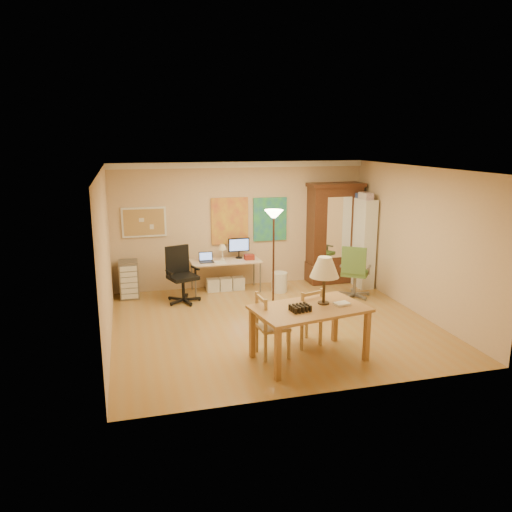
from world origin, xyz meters
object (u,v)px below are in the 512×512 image
object	(u,v)px
armoire	(334,239)
office_chair_green	(354,284)
dining_table	(315,296)
computer_desk	(227,272)
office_chair_black	(182,287)
bookshelf	(362,243)

from	to	relation	value
armoire	office_chair_green	bearing A→B (deg)	-92.13
dining_table	office_chair_green	size ratio (longest dim) A/B	1.61
computer_desk	armoire	world-z (taller)	armoire
office_chair_black	armoire	bearing A→B (deg)	9.77
office_chair_green	bookshelf	size ratio (longest dim) A/B	0.57
computer_desk	armoire	xyz separation A→B (m)	(2.47, 0.09, 0.56)
office_chair_black	office_chair_green	bearing A→B (deg)	-10.21
computer_desk	office_chair_green	distance (m)	2.68
dining_table	armoire	bearing A→B (deg)	62.96
computer_desk	armoire	bearing A→B (deg)	1.98
dining_table	office_chair_black	xyz separation A→B (m)	(-1.59, 3.09, -0.66)
office_chair_green	armoire	xyz separation A→B (m)	(0.05, 1.22, 0.68)
dining_table	computer_desk	world-z (taller)	dining_table
bookshelf	computer_desk	bearing A→B (deg)	173.14
armoire	dining_table	bearing A→B (deg)	-117.04
office_chair_black	computer_desk	bearing A→B (deg)	27.08
computer_desk	armoire	distance (m)	2.54
office_chair_black	dining_table	bearing A→B (deg)	-62.79
dining_table	office_chair_black	distance (m)	3.54
office_chair_black	armoire	world-z (taller)	armoire
office_chair_green	office_chair_black	bearing A→B (deg)	169.79
computer_desk	bookshelf	bearing A→B (deg)	-6.86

